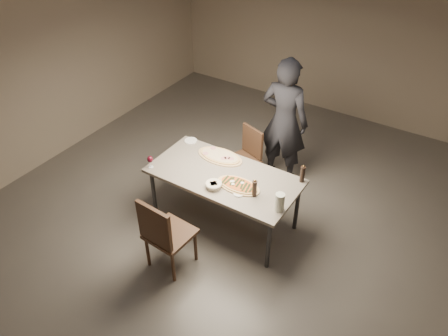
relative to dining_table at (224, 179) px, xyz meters
The scene contains 14 objects.
room 0.71m from the dining_table, ahead, with size 7.00×7.00×7.00m.
dining_table is the anchor object (origin of this frame).
zucchini_pizza 0.28m from the dining_table, 20.21° to the right, with size 0.54×0.30×0.05m.
ham_pizza 0.37m from the dining_table, 130.44° to the left, with size 0.62×0.34×0.04m.
bread_basket 0.29m from the dining_table, 83.62° to the right, with size 0.19×0.19×0.07m.
oil_dish 0.40m from the dining_table, 32.63° to the right, with size 0.12×0.12×0.01m.
pepper_mill_left 0.54m from the dining_table, 16.32° to the right, with size 0.06×0.06×0.23m.
pepper_mill_right 0.93m from the dining_table, 24.60° to the left, with size 0.06×0.06×0.23m.
carafe 0.87m from the dining_table, 13.65° to the right, with size 0.10×0.10×0.22m.
wine_glass 0.92m from the dining_table, 157.09° to the right, with size 0.07×0.07×0.16m.
side_plate 0.86m from the dining_table, 153.59° to the left, with size 0.17×0.17×0.01m.
chair_near 1.01m from the dining_table, 97.78° to the right, with size 0.50×0.50×0.99m.
chair_far 0.91m from the dining_table, 101.95° to the left, with size 0.51×0.51×0.85m.
diner 1.28m from the dining_table, 82.42° to the left, with size 0.67×0.44×1.82m, color black.
Camera 1 is at (2.21, -3.46, 3.92)m, focal length 35.00 mm.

